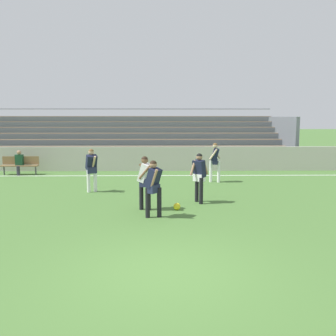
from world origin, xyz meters
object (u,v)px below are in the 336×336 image
player_white_wide_right (145,178)px  player_dark_trailing_run (215,159)px  player_dark_wide_left (199,174)px  bleacher_stand (108,138)px  soccer_ball (177,206)px  spectator_seated (19,161)px  player_dark_deep_cover (153,184)px  player_dark_overlapping (92,167)px  bench_near_bin (20,164)px

player_white_wide_right → player_dark_trailing_run: player_dark_trailing_run is taller
player_dark_trailing_run → player_dark_wide_left: bearing=-105.2°
bleacher_stand → soccer_ball: bearing=-73.0°
player_white_wide_right → spectator_seated: bearing=132.1°
player_white_wide_right → player_dark_wide_left: player_white_wide_right is taller
player_dark_deep_cover → player_dark_overlapping: size_ratio=0.99×
player_dark_overlapping → spectator_seated: bearing=135.0°
bleacher_stand → bench_near_bin: size_ratio=12.33×
player_dark_overlapping → player_dark_trailing_run: bearing=22.7°
player_dark_trailing_run → player_dark_wide_left: player_dark_trailing_run is taller
spectator_seated → player_dark_overlapping: bearing=-45.0°
player_white_wide_right → bench_near_bin: bearing=131.7°
spectator_seated → player_dark_wide_left: bearing=-37.1°
spectator_seated → player_dark_overlapping: 6.17m
bleacher_stand → player_white_wide_right: 12.88m
bleacher_stand → bench_near_bin: bearing=-124.8°
player_white_wide_right → soccer_ball: size_ratio=7.57×
bleacher_stand → player_dark_deep_cover: size_ratio=13.52×
bench_near_bin → player_dark_wide_left: player_dark_wide_left is taller
spectator_seated → player_dark_wide_left: (8.27, -6.26, 0.28)m
player_dark_overlapping → soccer_ball: bearing=-42.6°
spectator_seated → bleacher_stand: bearing=55.8°
bleacher_stand → player_dark_trailing_run: (5.72, -7.61, -0.47)m
player_dark_trailing_run → player_dark_wide_left: 4.14m
player_dark_wide_left → player_dark_overlapping: (-3.90, 1.90, -0.01)m
bench_near_bin → player_dark_wide_left: size_ratio=1.09×
soccer_ball → player_dark_trailing_run: bearing=69.5°
player_white_wide_right → soccer_ball: bearing=-2.5°
player_dark_wide_left → player_dark_deep_cover: bearing=-129.1°
player_white_wide_right → player_dark_trailing_run: 5.69m
bench_near_bin → player_dark_deep_cover: (6.79, -8.20, 0.43)m
player_dark_deep_cover → player_white_wide_right: bearing=107.6°
bleacher_stand → player_dark_trailing_run: bearing=-53.1°
bleacher_stand → spectator_seated: bearing=-124.2°
bench_near_bin → player_dark_overlapping: 6.26m
player_dark_deep_cover → player_dark_wide_left: (1.48, 1.82, 0.01)m
spectator_seated → player_dark_overlapping: player_dark_overlapping is taller
bench_near_bin → player_white_wide_right: 9.80m
player_dark_overlapping → soccer_ball: (3.13, -2.88, -0.87)m
player_white_wide_right → player_dark_overlapping: size_ratio=1.01×
bench_near_bin → player_dark_trailing_run: 9.66m
player_dark_wide_left → soccer_ball: player_dark_wide_left is taller
player_dark_deep_cover → player_dark_wide_left: bearing=50.9°
bench_near_bin → spectator_seated: spectator_seated is taller
player_dark_trailing_run → soccer_ball: player_dark_trailing_run is taller
bleacher_stand → player_dark_wide_left: 12.51m
spectator_seated → player_dark_wide_left: player_dark_wide_left is taller
player_dark_overlapping → player_dark_deep_cover: bearing=-56.9°
soccer_ball → player_dark_wide_left: bearing=51.7°
player_white_wide_right → player_dark_wide_left: bearing=28.1°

